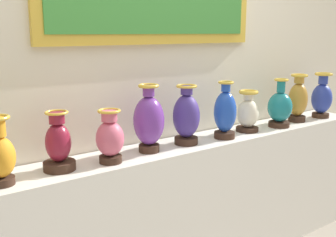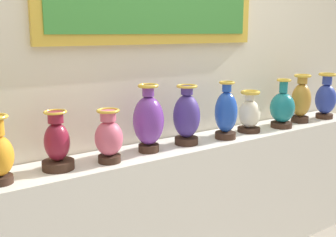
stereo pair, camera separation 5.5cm
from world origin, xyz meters
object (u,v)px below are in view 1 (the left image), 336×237
(vase_rose, at_px, (110,138))
(vase_cobalt, at_px, (322,98))
(vase_ochre, at_px, (298,100))
(vase_burgundy, at_px, (58,146))
(vase_violet, at_px, (149,121))
(vase_teal, at_px, (280,108))
(vase_indigo, at_px, (186,117))
(vase_amber, at_px, (0,155))
(vase_sapphire, at_px, (225,113))
(vase_ivory, at_px, (248,113))

(vase_rose, xyz_separation_m, vase_cobalt, (1.90, 0.01, 0.03))
(vase_ochre, bearing_deg, vase_burgundy, 179.57)
(vase_violet, xyz_separation_m, vase_cobalt, (1.62, -0.03, -0.02))
(vase_rose, relative_size, vase_violet, 0.73)
(vase_teal, distance_m, vase_cobalt, 0.53)
(vase_teal, relative_size, vase_ochre, 0.96)
(vase_violet, bearing_deg, vase_cobalt, -1.13)
(vase_indigo, relative_size, vase_cobalt, 1.02)
(vase_indigo, height_order, vase_teal, vase_indigo)
(vase_amber, bearing_deg, vase_rose, -0.85)
(vase_burgundy, distance_m, vase_cobalt, 2.16)
(vase_burgundy, xyz_separation_m, vase_ochre, (1.88, -0.01, 0.04))
(vase_violet, distance_m, vase_sapphire, 0.56)
(vase_violet, relative_size, vase_teal, 1.12)
(vase_ivory, bearing_deg, vase_sapphire, -171.22)
(vase_indigo, distance_m, vase_cobalt, 1.35)
(vase_amber, xyz_separation_m, vase_cobalt, (2.44, 0.00, 0.02))
(vase_ivory, height_order, vase_cobalt, vase_cobalt)
(vase_rose, bearing_deg, vase_violet, 8.90)
(vase_rose, relative_size, vase_cobalt, 0.79)
(vase_rose, bearing_deg, vase_burgundy, 169.78)
(vase_indigo, height_order, vase_cobalt, vase_indigo)
(vase_rose, distance_m, vase_ochre, 1.62)
(vase_ochre, bearing_deg, vase_sapphire, -178.00)
(vase_burgundy, bearing_deg, vase_amber, -172.22)
(vase_amber, distance_m, vase_burgundy, 0.29)
(vase_indigo, xyz_separation_m, vase_ivory, (0.54, -0.00, -0.04))
(vase_sapphire, bearing_deg, vase_indigo, 171.96)
(vase_amber, xyz_separation_m, vase_sapphire, (1.37, -0.00, 0.03))
(vase_ochre, bearing_deg, vase_cobalt, -4.57)
(vase_burgundy, distance_m, vase_rose, 0.26)
(vase_burgundy, distance_m, vase_teal, 1.63)
(vase_indigo, distance_m, vase_teal, 0.82)
(vase_cobalt, bearing_deg, vase_sapphire, -179.71)
(vase_burgundy, relative_size, vase_violet, 0.77)
(vase_burgundy, relative_size, vase_ochre, 0.82)
(vase_violet, relative_size, vase_cobalt, 1.09)
(vase_sapphire, bearing_deg, vase_violet, 176.16)
(vase_sapphire, distance_m, vase_ochre, 0.79)
(vase_teal, bearing_deg, vase_rose, -179.99)
(vase_rose, bearing_deg, vase_amber, 179.15)
(vase_indigo, xyz_separation_m, vase_cobalt, (1.35, -0.03, -0.01))
(vase_indigo, relative_size, vase_sapphire, 0.99)
(vase_rose, bearing_deg, vase_ivory, 2.34)
(vase_teal, bearing_deg, vase_sapphire, 179.50)
(vase_rose, height_order, vase_ochre, vase_ochre)
(vase_sapphire, bearing_deg, vase_ivory, 8.78)
(vase_sapphire, xyz_separation_m, vase_ochre, (0.79, 0.03, 0.00))
(vase_rose, distance_m, vase_teal, 1.37)
(vase_amber, distance_m, vase_sapphire, 1.37)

